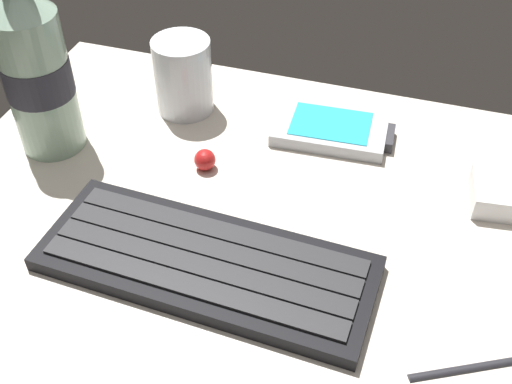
{
  "coord_description": "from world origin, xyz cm",
  "views": [
    {
      "loc": [
        12.77,
        -40.57,
        42.32
      ],
      "look_at": [
        0.0,
        0.0,
        3.0
      ],
      "focal_mm": 44.6,
      "sensor_mm": 36.0,
      "label": 1
    }
  ],
  "objects_px": {
    "keyboard": "(206,263)",
    "trackball_mouse": "(205,160)",
    "juice_cup": "(183,79)",
    "water_bottle": "(36,70)",
    "stylus_pen": "(469,367)",
    "charger_block": "(509,195)",
    "handheld_device": "(332,129)"
  },
  "relations": [
    {
      "from": "handheld_device",
      "to": "stylus_pen",
      "type": "height_order",
      "value": "handheld_device"
    },
    {
      "from": "keyboard",
      "to": "trackball_mouse",
      "type": "xyz_separation_m",
      "value": [
        -0.05,
        0.13,
        0.0
      ]
    },
    {
      "from": "keyboard",
      "to": "handheld_device",
      "type": "height_order",
      "value": "keyboard"
    },
    {
      "from": "keyboard",
      "to": "water_bottle",
      "type": "relative_size",
      "value": 1.42
    },
    {
      "from": "trackball_mouse",
      "to": "keyboard",
      "type": "bearing_deg",
      "value": -68.72
    },
    {
      "from": "trackball_mouse",
      "to": "charger_block",
      "type": "bearing_deg",
      "value": 7.01
    },
    {
      "from": "water_bottle",
      "to": "juice_cup",
      "type": "bearing_deg",
      "value": 43.23
    },
    {
      "from": "keyboard",
      "to": "trackball_mouse",
      "type": "distance_m",
      "value": 0.13
    },
    {
      "from": "handheld_device",
      "to": "charger_block",
      "type": "height_order",
      "value": "charger_block"
    },
    {
      "from": "juice_cup",
      "to": "charger_block",
      "type": "distance_m",
      "value": 0.36
    },
    {
      "from": "handheld_device",
      "to": "charger_block",
      "type": "distance_m",
      "value": 0.19
    },
    {
      "from": "juice_cup",
      "to": "water_bottle",
      "type": "relative_size",
      "value": 0.41
    },
    {
      "from": "trackball_mouse",
      "to": "stylus_pen",
      "type": "distance_m",
      "value": 0.32
    },
    {
      "from": "water_bottle",
      "to": "charger_block",
      "type": "xyz_separation_m",
      "value": [
        0.46,
        0.05,
        -0.08
      ]
    },
    {
      "from": "keyboard",
      "to": "stylus_pen",
      "type": "relative_size",
      "value": 3.1
    },
    {
      "from": "juice_cup",
      "to": "stylus_pen",
      "type": "bearing_deg",
      "value": -37.21
    },
    {
      "from": "water_bottle",
      "to": "stylus_pen",
      "type": "relative_size",
      "value": 2.19
    },
    {
      "from": "stylus_pen",
      "to": "trackball_mouse",
      "type": "bearing_deg",
      "value": 122.09
    },
    {
      "from": "keyboard",
      "to": "trackball_mouse",
      "type": "relative_size",
      "value": 13.4
    },
    {
      "from": "stylus_pen",
      "to": "keyboard",
      "type": "bearing_deg",
      "value": 143.91
    },
    {
      "from": "keyboard",
      "to": "charger_block",
      "type": "distance_m",
      "value": 0.29
    },
    {
      "from": "water_bottle",
      "to": "trackball_mouse",
      "type": "xyz_separation_m",
      "value": [
        0.17,
        0.01,
        -0.08
      ]
    },
    {
      "from": "keyboard",
      "to": "stylus_pen",
      "type": "bearing_deg",
      "value": -8.42
    },
    {
      "from": "juice_cup",
      "to": "trackball_mouse",
      "type": "relative_size",
      "value": 3.86
    },
    {
      "from": "keyboard",
      "to": "trackball_mouse",
      "type": "height_order",
      "value": "trackball_mouse"
    },
    {
      "from": "charger_block",
      "to": "stylus_pen",
      "type": "relative_size",
      "value": 0.74
    },
    {
      "from": "juice_cup",
      "to": "trackball_mouse",
      "type": "bearing_deg",
      "value": -57.53
    },
    {
      "from": "juice_cup",
      "to": "charger_block",
      "type": "relative_size",
      "value": 1.21
    },
    {
      "from": "charger_block",
      "to": "keyboard",
      "type": "bearing_deg",
      "value": -146.66
    },
    {
      "from": "handheld_device",
      "to": "juice_cup",
      "type": "xyz_separation_m",
      "value": [
        -0.17,
        -0.0,
        0.03
      ]
    },
    {
      "from": "keyboard",
      "to": "handheld_device",
      "type": "relative_size",
      "value": 2.25
    },
    {
      "from": "juice_cup",
      "to": "keyboard",
      "type": "bearing_deg",
      "value": -63.69
    }
  ]
}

